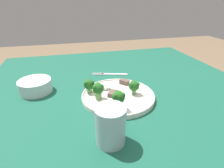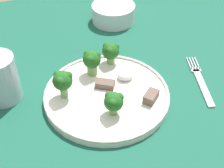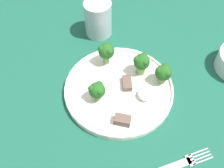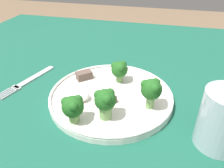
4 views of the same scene
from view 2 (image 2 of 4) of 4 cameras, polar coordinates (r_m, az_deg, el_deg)
table at (r=0.73m, az=2.59°, el=-8.03°), size 1.15×1.11×0.72m
dinner_plate at (r=0.67m, az=-0.98°, el=-1.99°), size 0.27×0.27×0.02m
fork at (r=0.74m, az=15.85°, el=0.60°), size 0.06×0.17×0.00m
cream_bowl at (r=0.92m, az=0.25°, el=12.79°), size 0.12×0.12×0.05m
drinking_glass at (r=0.68m, az=-19.75°, el=0.57°), size 0.08×0.08×0.10m
broccoli_floret_near_rim_left at (r=0.60m, az=0.31°, el=-3.25°), size 0.04×0.04×0.05m
broccoli_floret_center_left at (r=0.69m, az=-3.71°, el=4.34°), size 0.04×0.04×0.06m
broccoli_floret_back_left at (r=0.64m, az=-9.03°, el=0.58°), size 0.04×0.04×0.06m
broccoli_floret_front_left at (r=0.73m, az=-0.24°, el=6.01°), size 0.04×0.04×0.05m
meat_slice_front_slice at (r=0.68m, az=-1.29°, el=-0.04°), size 0.05×0.04×0.02m
meat_slice_middle_slice at (r=0.65m, az=7.14°, el=-2.33°), size 0.04×0.04×0.02m
sauce_dollop at (r=0.70m, az=2.47°, el=1.66°), size 0.04×0.03×0.02m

